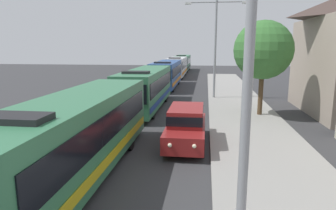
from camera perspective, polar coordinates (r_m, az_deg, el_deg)
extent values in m
cube|color=#33724C|center=(11.42, -16.94, -5.25)|extent=(2.50, 11.70, 2.70)
cube|color=black|center=(10.88, -10.91, -3.86)|extent=(0.04, 10.76, 1.00)
cube|color=black|center=(11.90, -22.63, -3.23)|extent=(0.04, 10.76, 1.00)
cube|color=gold|center=(11.22, -10.64, -9.54)|extent=(0.03, 11.11, 0.36)
cube|color=black|center=(8.12, -27.57, -2.21)|extent=(1.75, 0.90, 0.16)
cylinder|color=black|center=(14.32, -7.35, -6.55)|extent=(0.28, 1.00, 1.00)
cylinder|color=black|center=(15.01, -15.55, -6.04)|extent=(0.28, 1.00, 1.00)
cube|color=#33724C|center=(23.46, -4.18, 3.44)|extent=(2.50, 11.08, 2.70)
cube|color=black|center=(23.20, -1.11, 4.25)|extent=(0.04, 10.20, 1.00)
cube|color=black|center=(23.70, -7.21, 4.31)|extent=(0.04, 10.20, 1.00)
cube|color=black|center=(18.06, -7.66, 2.03)|extent=(2.30, 0.04, 1.20)
cube|color=navy|center=(23.37, -1.07, 1.45)|extent=(0.03, 10.53, 0.36)
cube|color=black|center=(20.08, -6.11, 6.22)|extent=(1.75, 0.90, 0.16)
cylinder|color=black|center=(20.14, -2.98, -1.29)|extent=(0.28, 1.00, 1.00)
cylinder|color=black|center=(20.64, -9.00, -1.11)|extent=(0.28, 1.00, 1.00)
cylinder|color=black|center=(26.44, -0.51, 1.71)|extent=(0.28, 1.00, 1.00)
cylinder|color=black|center=(26.82, -5.17, 1.80)|extent=(0.28, 1.00, 1.00)
cube|color=#284C8C|center=(35.55, -0.27, 6.08)|extent=(2.50, 11.06, 2.70)
cube|color=black|center=(35.38, 1.79, 6.62)|extent=(0.04, 10.18, 1.00)
cube|color=black|center=(35.71, -2.30, 6.66)|extent=(0.04, 10.18, 1.00)
cube|color=black|center=(30.05, -1.65, 5.72)|extent=(2.30, 0.04, 1.20)
cube|color=orange|center=(35.49, 1.79, 4.77)|extent=(0.03, 10.51, 0.36)
cube|color=black|center=(32.17, -1.04, 8.10)|extent=(1.75, 0.90, 0.16)
cylinder|color=black|center=(32.17, 0.89, 3.40)|extent=(0.28, 1.00, 1.00)
cylinder|color=black|center=(32.48, -2.98, 3.46)|extent=(0.28, 1.00, 1.00)
cylinder|color=black|center=(38.56, 1.95, 4.68)|extent=(0.28, 1.00, 1.00)
cylinder|color=black|center=(38.82, -1.30, 4.72)|extent=(0.28, 1.00, 1.00)
cube|color=silver|center=(48.15, 1.71, 7.40)|extent=(2.50, 11.29, 2.70)
cube|color=black|center=(48.02, 3.24, 7.79)|extent=(0.04, 10.39, 1.00)
cube|color=black|center=(48.26, 0.20, 7.83)|extent=(0.04, 10.39, 1.00)
cube|color=black|center=(42.50, 0.98, 7.31)|extent=(2.30, 0.04, 1.20)
cube|color=orange|center=(48.10, 3.24, 6.42)|extent=(0.03, 10.73, 0.36)
cube|color=black|center=(44.71, 1.30, 8.95)|extent=(1.75, 0.90, 0.16)
cylinder|color=black|center=(44.67, 2.68, 5.56)|extent=(0.28, 1.00, 1.00)
cylinder|color=black|center=(44.90, -0.13, 5.60)|extent=(0.28, 1.00, 1.00)
cylinder|color=black|center=(51.23, 3.27, 6.26)|extent=(0.28, 1.00, 1.00)
cylinder|color=black|center=(51.43, 0.81, 6.30)|extent=(0.28, 1.00, 1.00)
cube|color=#33724C|center=(60.03, 2.82, 8.13)|extent=(2.50, 11.82, 2.70)
cube|color=black|center=(59.93, 4.05, 8.44)|extent=(0.04, 10.87, 1.00)
cube|color=black|center=(60.12, 1.60, 8.47)|extent=(0.04, 10.87, 1.00)
cube|color=black|center=(54.11, 2.33, 8.12)|extent=(2.30, 0.04, 1.20)
cube|color=black|center=(59.99, 4.04, 7.34)|extent=(0.03, 11.23, 0.36)
cube|color=black|center=(56.44, 2.55, 9.39)|extent=(1.75, 0.90, 0.16)
cylinder|color=black|center=(56.38, 3.64, 6.70)|extent=(0.28, 1.00, 1.00)
cylinder|color=black|center=(56.56, 1.40, 6.73)|extent=(0.28, 1.00, 1.00)
cylinder|color=black|center=(63.27, 4.04, 7.18)|extent=(0.28, 1.00, 1.00)
cylinder|color=black|center=(63.43, 2.04, 7.21)|extent=(0.28, 1.00, 1.00)
cube|color=maroon|center=(14.85, 3.45, -5.02)|extent=(1.84, 4.97, 0.80)
cube|color=maroon|center=(14.80, 3.53, -1.88)|extent=(1.62, 2.88, 0.80)
cube|color=black|center=(14.80, 3.53, -1.88)|extent=(1.66, 2.98, 0.44)
sphere|color=#F9EFCC|center=(12.49, 0.35, -7.68)|extent=(0.18, 0.18, 0.18)
sphere|color=#F9EFCC|center=(12.41, 5.04, -7.84)|extent=(0.18, 0.18, 0.18)
cylinder|color=black|center=(13.57, -0.49, -8.12)|extent=(0.22, 0.70, 0.70)
cylinder|color=black|center=(13.47, 6.52, -8.36)|extent=(0.22, 0.70, 0.70)
cylinder|color=black|center=(16.49, 0.94, -4.62)|extent=(0.22, 0.70, 0.70)
cylinder|color=black|center=(16.40, 6.67, -4.79)|extent=(0.22, 0.70, 0.70)
cylinder|color=gray|center=(5.89, 15.15, 8.22)|extent=(0.20, 0.20, 8.83)
cylinder|color=gray|center=(27.88, 8.99, 10.33)|extent=(0.20, 0.20, 8.71)
cylinder|color=gray|center=(28.14, 6.58, 18.88)|extent=(2.49, 0.10, 0.10)
cube|color=silver|center=(28.17, 3.90, 18.75)|extent=(0.56, 0.28, 0.16)
cylinder|color=gray|center=(28.21, 11.93, 18.70)|extent=(2.49, 0.10, 0.10)
cube|color=silver|center=(28.31, 14.57, 18.40)|extent=(0.56, 0.28, 0.16)
cylinder|color=#4C3823|center=(21.62, 17.24, 1.99)|extent=(0.32, 0.32, 2.86)
sphere|color=#387033|center=(21.37, 17.70, 9.97)|extent=(3.95, 3.95, 3.95)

